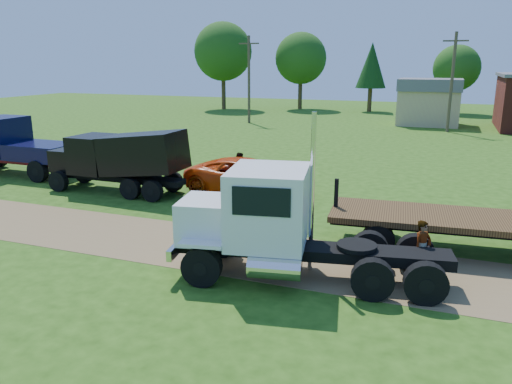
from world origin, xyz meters
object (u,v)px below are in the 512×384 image
(flatbed_trailer, at_px, (465,225))
(spectator_a, at_px, (422,249))
(white_semi_tractor, at_px, (271,223))
(black_dump_truck, at_px, (120,158))
(navy_truck, at_px, (11,145))
(orange_pickup, at_px, (247,176))

(flatbed_trailer, xyz_separation_m, spectator_a, (-1.26, -2.64, -0.10))
(white_semi_tractor, distance_m, black_dump_truck, 12.43)
(white_semi_tractor, relative_size, spectator_a, 4.72)
(navy_truck, bearing_deg, white_semi_tractor, -23.18)
(orange_pickup, bearing_deg, spectator_a, -128.35)
(black_dump_truck, bearing_deg, navy_truck, 170.71)
(white_semi_tractor, relative_size, navy_truck, 1.10)
(black_dump_truck, bearing_deg, orange_pickup, 20.05)
(navy_truck, xyz_separation_m, orange_pickup, (14.44, 0.82, -0.83))
(orange_pickup, height_order, flatbed_trailer, flatbed_trailer)
(white_semi_tractor, xyz_separation_m, navy_truck, (-18.89, 8.23, -0.02))
(white_semi_tractor, bearing_deg, black_dump_truck, 136.04)
(spectator_a, bearing_deg, flatbed_trailer, 12.73)
(white_semi_tractor, distance_m, flatbed_trailer, 7.02)
(white_semi_tractor, bearing_deg, orange_pickup, 105.76)
(white_semi_tractor, bearing_deg, spectator_a, 8.86)
(navy_truck, bearing_deg, spectator_a, -15.75)
(orange_pickup, height_order, spectator_a, spectator_a)
(orange_pickup, xyz_separation_m, flatbed_trailer, (10.05, -4.90, 0.15))
(orange_pickup, distance_m, spectator_a, 11.58)
(black_dump_truck, distance_m, navy_truck, 8.64)
(black_dump_truck, distance_m, orange_pickup, 6.36)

